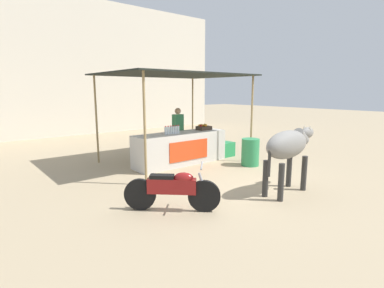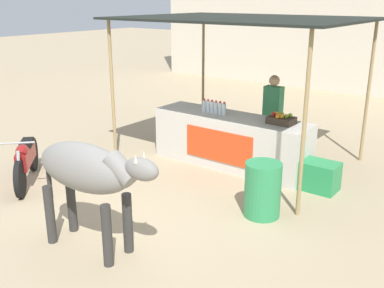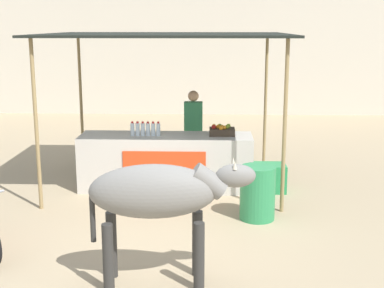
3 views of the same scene
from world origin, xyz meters
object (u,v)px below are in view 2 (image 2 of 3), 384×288
(water_barrel, at_px, (263,190))
(motorcycle_parked, at_px, (26,159))
(cow, at_px, (88,172))
(stall_counter, at_px, (230,141))
(fruit_crate, at_px, (281,119))
(vendor_behind_counter, at_px, (272,117))
(cooler_box, at_px, (319,176))

(water_barrel, relative_size, motorcycle_parked, 0.59)
(water_barrel, height_order, cow, cow)
(stall_counter, bearing_deg, water_barrel, -44.80)
(fruit_crate, height_order, motorcycle_parked, fruit_crate)
(motorcycle_parked, bearing_deg, vendor_behind_counter, 52.27)
(stall_counter, relative_size, cow, 1.63)
(fruit_crate, relative_size, vendor_behind_counter, 0.27)
(stall_counter, relative_size, fruit_crate, 6.82)
(cooler_box, bearing_deg, stall_counter, 176.88)
(vendor_behind_counter, height_order, motorcycle_parked, vendor_behind_counter)
(cow, bearing_deg, cooler_box, 65.62)
(cooler_box, bearing_deg, motorcycle_parked, -146.46)
(fruit_crate, xyz_separation_m, vendor_behind_counter, (-0.52, 0.70, -0.19))
(stall_counter, distance_m, cooler_box, 1.80)
(motorcycle_parked, bearing_deg, cooler_box, 33.54)
(water_barrel, bearing_deg, vendor_behind_counter, 114.78)
(fruit_crate, height_order, cow, cow)
(motorcycle_parked, bearing_deg, stall_counter, 50.66)
(cow, xyz_separation_m, motorcycle_parked, (-2.52, 0.74, -0.60))
(cow, bearing_deg, stall_counter, 93.57)
(cooler_box, xyz_separation_m, cow, (-1.56, -3.45, 0.79))
(vendor_behind_counter, bearing_deg, water_barrel, -65.22)
(stall_counter, distance_m, vendor_behind_counter, 0.95)
(water_barrel, bearing_deg, cooler_box, 77.47)
(motorcycle_parked, bearing_deg, fruit_crate, 41.15)
(stall_counter, bearing_deg, cooler_box, -3.12)
(cooler_box, xyz_separation_m, water_barrel, (-0.30, -1.37, 0.16))
(water_barrel, bearing_deg, stall_counter, 135.20)
(stall_counter, relative_size, vendor_behind_counter, 1.82)
(fruit_crate, bearing_deg, vendor_behind_counter, 126.56)
(fruit_crate, relative_size, cooler_box, 0.73)
(fruit_crate, bearing_deg, motorcycle_parked, -138.85)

